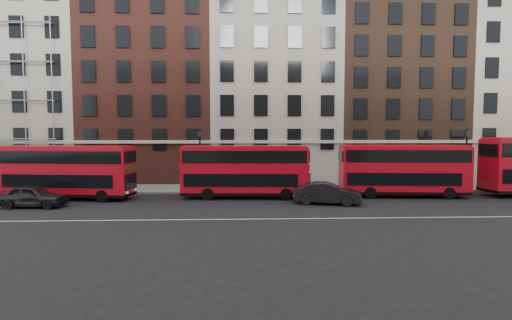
{
  "coord_description": "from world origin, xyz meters",
  "views": [
    {
      "loc": [
        -3.68,
        -25.15,
        5.11
      ],
      "look_at": [
        -2.4,
        5.0,
        3.0
      ],
      "focal_mm": 28.0,
      "sensor_mm": 36.0,
      "label": 1
    }
  ],
  "objects_px": {
    "bus_b": "(245,170)",
    "car_front": "(327,193)",
    "bus_c": "(403,169)",
    "car_rear": "(33,196)",
    "bus_a": "(68,171)"
  },
  "relations": [
    {
      "from": "bus_c",
      "to": "car_front",
      "type": "relative_size",
      "value": 2.1
    },
    {
      "from": "bus_b",
      "to": "car_rear",
      "type": "relative_size",
      "value": 2.21
    },
    {
      "from": "car_rear",
      "to": "bus_c",
      "type": "bearing_deg",
      "value": -79.19
    },
    {
      "from": "bus_a",
      "to": "bus_c",
      "type": "height_order",
      "value": "bus_c"
    },
    {
      "from": "car_front",
      "to": "car_rear",
      "type": "bearing_deg",
      "value": 104.96
    },
    {
      "from": "bus_c",
      "to": "car_rear",
      "type": "bearing_deg",
      "value": -168.26
    },
    {
      "from": "bus_b",
      "to": "car_front",
      "type": "distance_m",
      "value": 6.67
    },
    {
      "from": "bus_a",
      "to": "bus_b",
      "type": "distance_m",
      "value": 13.4
    },
    {
      "from": "car_rear",
      "to": "car_front",
      "type": "relative_size",
      "value": 0.94
    },
    {
      "from": "bus_c",
      "to": "bus_a",
      "type": "bearing_deg",
      "value": -175.11
    },
    {
      "from": "bus_c",
      "to": "bus_b",
      "type": "bearing_deg",
      "value": -175.11
    },
    {
      "from": "bus_c",
      "to": "car_front",
      "type": "height_order",
      "value": "bus_c"
    },
    {
      "from": "car_rear",
      "to": "car_front",
      "type": "xyz_separation_m",
      "value": [
        20.31,
        0.35,
        0.02
      ]
    },
    {
      "from": "bus_b",
      "to": "car_rear",
      "type": "bearing_deg",
      "value": -164.14
    },
    {
      "from": "car_front",
      "to": "bus_c",
      "type": "bearing_deg",
      "value": -52.45
    }
  ]
}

